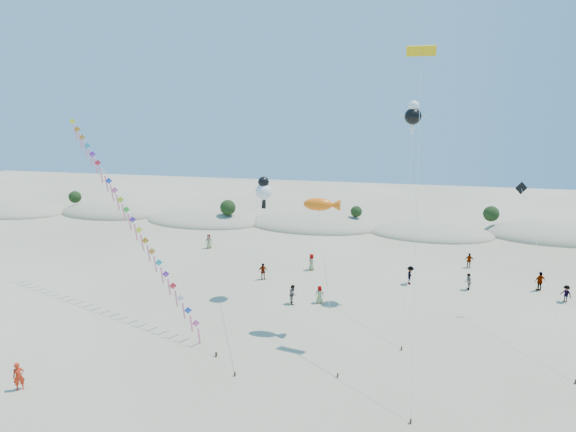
# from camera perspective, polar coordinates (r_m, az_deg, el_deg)

# --- Properties ---
(dune_ridge) EXTENTS (145.30, 11.49, 5.57)m
(dune_ridge) POSITION_cam_1_polar(r_m,az_deg,el_deg) (68.22, 3.88, -1.07)
(dune_ridge) COLOR tan
(dune_ridge) RESTS_ON ground
(kite_train) EXTENTS (18.83, 13.10, 16.38)m
(kite_train) POSITION_cam_1_polar(r_m,az_deg,el_deg) (43.02, -18.48, 0.42)
(kite_train) COLOR #3F2D1E
(kite_train) RESTS_ON ground
(fish_kite) EXTENTS (3.55, 7.53, 10.61)m
(fish_kite) POSITION_cam_1_polar(r_m,az_deg,el_deg) (36.53, 4.06, 1.33)
(fish_kite) COLOR #3F2D1E
(fish_kite) RESTS_ON ground
(cartoon_kite_low) EXTENTS (1.98, 14.39, 11.14)m
(cartoon_kite_low) POSITION_cam_1_polar(r_m,az_deg,el_deg) (42.86, -2.92, 3.10)
(cartoon_kite_low) COLOR #3F2D1E
(cartoon_kite_low) RESTS_ON ground
(cartoon_kite_high) EXTENTS (2.00, 11.23, 17.69)m
(cartoon_kite_high) POSITION_cam_1_polar(r_m,az_deg,el_deg) (43.25, 14.61, 11.54)
(cartoon_kite_high) COLOR #3F2D1E
(cartoon_kite_high) RESTS_ON ground
(parafoil_kite) EXTENTS (2.04, 11.69, 21.47)m
(parafoil_kite) POSITION_cam_1_polar(r_m,az_deg,el_deg) (35.58, 15.49, 17.41)
(parafoil_kite) COLOR #3F2D1E
(parafoil_kite) RESTS_ON ground
(dark_kite) EXTENTS (2.28, 11.13, 11.31)m
(dark_kite) POSITION_cam_1_polar(r_m,az_deg,el_deg) (41.75, 27.05, -1.54)
(dark_kite) COLOR #3F2D1E
(dark_kite) RESTS_ON ground
(flyer_foreground) EXTENTS (0.80, 0.78, 1.85)m
(flyer_foreground) POSITION_cam_1_polar(r_m,az_deg,el_deg) (36.32, -29.29, -16.25)
(flyer_foreground) COLOR red
(flyer_foreground) RESTS_ON ground
(beachgoers) EXTENTS (37.91, 14.47, 1.89)m
(beachgoers) POSITION_cam_1_polar(r_m,az_deg,el_deg) (48.77, 11.53, -6.86)
(beachgoers) COLOR slate
(beachgoers) RESTS_ON ground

